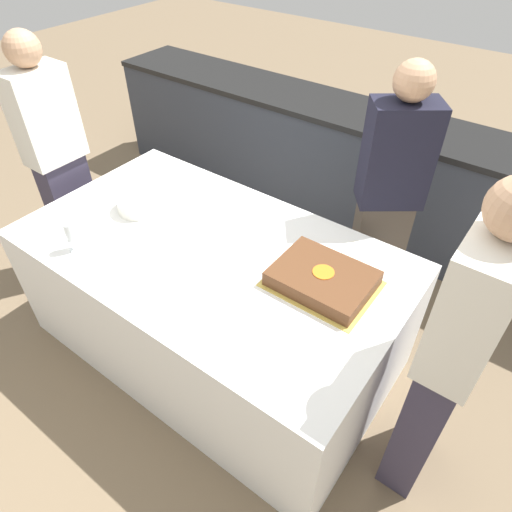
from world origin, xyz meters
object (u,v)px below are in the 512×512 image
plate_stack (139,203)px  person_cutting_cake (386,205)px  person_seated_left (59,164)px  person_seated_right (451,358)px  cake (323,278)px  wine_glass (70,232)px

plate_stack → person_cutting_cake: bearing=34.1°
person_seated_left → person_seated_right: (2.44, 0.00, -0.01)m
cake → person_seated_right: person_seated_right is taller
cake → wine_glass: size_ratio=2.97×
person_cutting_cake → person_seated_left: person_seated_left is taller
cake → plate_stack: 1.14m
wine_glass → person_cutting_cake: (1.13, 1.20, -0.04)m
plate_stack → person_cutting_cake: (1.14, 0.77, 0.03)m
cake → plate_stack: bearing=-175.6°
person_cutting_cake → wine_glass: bearing=9.9°
wine_glass → person_seated_left: 0.80m
person_cutting_cake → person_seated_right: (0.63, -0.80, -0.00)m
cake → person_seated_left: (-1.82, -0.11, 0.04)m
person_cutting_cake → person_seated_right: size_ratio=0.99×
wine_glass → person_seated_left: bearing=149.1°
person_seated_right → person_seated_left: bearing=-90.0°
cake → plate_stack: same height
person_seated_left → cake: bearing=-86.5°
person_cutting_cake → person_seated_left: (-1.82, -0.80, 0.00)m
wine_glass → person_seated_right: bearing=13.1°
cake → person_cutting_cake: (0.00, 0.68, 0.03)m
cake → person_seated_right: bearing=-10.2°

